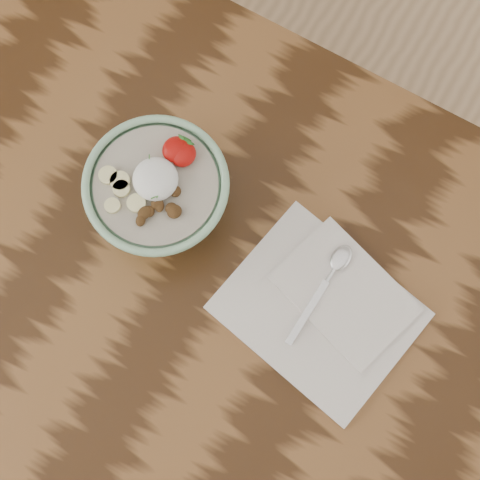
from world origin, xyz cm
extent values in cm
cube|color=#371F0D|center=(0.00, 0.00, 73.00)|extent=(160.00, 90.00, 4.00)
cylinder|color=#4C2D19|center=(-72.00, 37.00, 35.50)|extent=(7.00, 7.00, 71.00)
cylinder|color=#90C29A|center=(-9.48, 9.29, 75.64)|extent=(8.97, 8.97, 1.28)
torus|color=#90C29A|center=(-9.48, 9.29, 86.11)|extent=(20.40, 20.40, 1.17)
cylinder|color=beige|center=(-9.48, 9.29, 85.46)|extent=(17.30, 17.30, 1.07)
ellipsoid|color=white|center=(-9.55, 9.68, 87.20)|extent=(6.26, 6.26, 3.44)
ellipsoid|color=#A80B07|center=(-8.77, 15.01, 86.87)|extent=(3.17, 3.48, 1.74)
cone|color=#286623|center=(-8.77, 16.44, 87.17)|extent=(1.40, 1.03, 1.52)
ellipsoid|color=#A80B07|center=(-8.13, 14.66, 86.94)|extent=(3.42, 3.76, 1.88)
cone|color=#286623|center=(-8.13, 16.20, 87.24)|extent=(1.40, 1.03, 1.52)
ellipsoid|color=#A80B07|center=(-9.33, 14.81, 86.88)|extent=(3.20, 3.52, 1.76)
cone|color=#286623|center=(-9.33, 16.25, 87.18)|extent=(1.40, 1.03, 1.52)
ellipsoid|color=#A80B07|center=(-9.48, 14.76, 86.97)|extent=(3.53, 3.88, 1.94)
cone|color=#286623|center=(-9.48, 16.34, 87.27)|extent=(1.40, 1.03, 1.52)
cylinder|color=#F1E89F|center=(-13.86, 7.23, 86.40)|extent=(2.75, 2.75, 0.70)
cylinder|color=#F1E89F|center=(-10.26, 5.66, 86.40)|extent=(2.61, 2.61, 0.70)
cylinder|color=#F1E89F|center=(-12.90, 3.73, 86.40)|extent=(2.18, 2.18, 0.70)
cylinder|color=#F1E89F|center=(-15.71, 7.12, 86.40)|extent=(2.61, 2.61, 0.70)
cylinder|color=#F1E89F|center=(-13.10, 6.38, 86.40)|extent=(2.40, 2.40, 0.70)
ellipsoid|color=#4D3216|center=(-7.27, 6.79, 86.61)|extent=(1.99, 2.15, 0.87)
ellipsoid|color=#4D3216|center=(-5.66, 7.43, 86.52)|extent=(1.71, 1.46, 1.00)
ellipsoid|color=#4D3216|center=(-8.11, 5.48, 86.53)|extent=(2.18, 2.22, 0.88)
ellipsoid|color=#4D3216|center=(-6.49, 9.67, 86.56)|extent=(2.22, 2.25, 1.03)
ellipsoid|color=#4D3216|center=(-8.49, 4.98, 86.75)|extent=(2.21, 2.51, 1.08)
ellipsoid|color=#4D3216|center=(-5.10, 7.12, 86.68)|extent=(2.61, 2.69, 1.28)
ellipsoid|color=#4D3216|center=(-8.44, 3.84, 86.61)|extent=(1.76, 2.04, 1.36)
ellipsoid|color=#4D3216|center=(-5.72, 7.32, 86.61)|extent=(2.38, 2.39, 0.90)
ellipsoid|color=#4D3216|center=(-7.70, 6.94, 86.61)|extent=(2.33, 2.34, 0.97)
cylinder|color=#478337|center=(-10.29, 10.63, 88.00)|extent=(1.31, 1.06, 0.23)
cylinder|color=#478337|center=(-8.61, 10.18, 88.00)|extent=(0.76, 1.59, 0.24)
cylinder|color=#478337|center=(-8.18, 9.49, 88.00)|extent=(1.34, 0.54, 0.23)
cylinder|color=#478337|center=(-7.94, 7.55, 88.00)|extent=(1.15, 1.51, 0.24)
cylinder|color=#478337|center=(-11.55, 11.55, 88.00)|extent=(0.85, 1.19, 0.22)
cylinder|color=#478337|center=(-8.25, 9.89, 88.00)|extent=(1.09, 0.90, 0.22)
cylinder|color=#478337|center=(-9.03, 11.40, 88.00)|extent=(0.78, 1.50, 0.23)
cylinder|color=#478337|center=(-7.92, 8.19, 88.00)|extent=(0.41, 1.80, 0.24)
cylinder|color=#478337|center=(-7.84, 10.80, 88.00)|extent=(0.99, 1.35, 0.23)
cylinder|color=#478337|center=(-11.64, 10.04, 88.00)|extent=(0.68, 1.32, 0.23)
cube|color=silver|center=(18.64, 6.74, 75.51)|extent=(30.07, 26.04, 1.02)
cube|color=silver|center=(20.68, 10.82, 76.32)|extent=(22.38, 18.32, 0.61)
cube|color=silver|center=(17.24, 5.52, 76.79)|extent=(1.60, 10.85, 0.33)
cylinder|color=silver|center=(17.60, 12.33, 76.96)|extent=(0.81, 2.85, 0.66)
ellipsoid|color=silver|center=(17.74, 15.03, 77.08)|extent=(3.10, 4.46, 0.89)
camera|label=1|loc=(14.43, -9.31, 173.49)|focal=50.00mm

